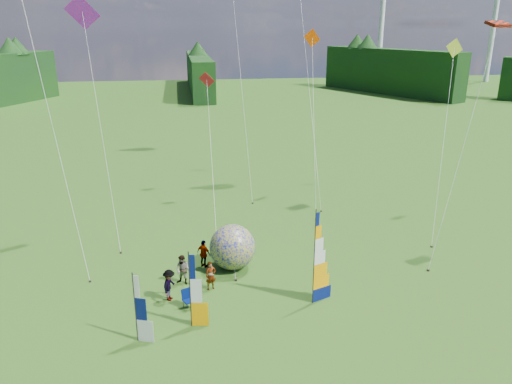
{
  "coord_description": "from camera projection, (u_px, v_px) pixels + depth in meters",
  "views": [
    {
      "loc": [
        -4.58,
        -19.03,
        13.37
      ],
      "look_at": [
        -1.0,
        4.0,
        5.5
      ],
      "focal_mm": 35.0,
      "sensor_mm": 36.0,
      "label": 1
    }
  ],
  "objects": [
    {
      "name": "small_kite_yellow",
      "position": [
        445.0,
        133.0,
        33.39
      ],
      "size": [
        7.97,
        10.97,
        12.9
      ],
      "primitive_type": null,
      "rotation": [
        0.0,
        0.0,
        0.12
      ],
      "color": "#FFFB40",
      "rests_on": "ground"
    },
    {
      "name": "spectator_d",
      "position": [
        204.0,
        254.0,
        28.66
      ],
      "size": [
        0.99,
        0.95,
        1.66
      ],
      "primitive_type": "imported",
      "rotation": [
        0.0,
        0.0,
        2.41
      ],
      "color": "#66594C",
      "rests_on": "ground"
    },
    {
      "name": "spectator_c",
      "position": [
        169.0,
        285.0,
        25.21
      ],
      "size": [
        0.78,
        1.15,
        1.67
      ],
      "primitive_type": "imported",
      "rotation": [
        0.0,
        0.0,
        1.18
      ],
      "color": "#66594C",
      "rests_on": "ground"
    },
    {
      "name": "ground",
      "position": [
        291.0,
        333.0,
        22.76
      ],
      "size": [
        220.0,
        220.0,
        0.0
      ],
      "primitive_type": "plane",
      "color": "#436024",
      "rests_on": "ground"
    },
    {
      "name": "side_banner_far",
      "position": [
        135.0,
        309.0,
        21.66
      ],
      "size": [
        0.94,
        0.43,
        3.26
      ],
      "primitive_type": null,
      "rotation": [
        0.0,
        0.0,
        -0.35
      ],
      "color": "white",
      "rests_on": "ground"
    },
    {
      "name": "spectator_b",
      "position": [
        183.0,
        270.0,
        26.78
      ],
      "size": [
        0.9,
        0.76,
        1.66
      ],
      "primitive_type": "imported",
      "rotation": [
        0.0,
        0.0,
        -0.54
      ],
      "color": "#66594C",
      "rests_on": "ground"
    },
    {
      "name": "turbine_left",
      "position": [
        495.0,
        17.0,
        117.08
      ],
      "size": [
        8.0,
        1.2,
        30.0
      ],
      "primitive_type": null,
      "color": "silver",
      "rests_on": "ground"
    },
    {
      "name": "treeline_ring",
      "position": [
        293.0,
        253.0,
        21.48
      ],
      "size": [
        210.0,
        210.0,
        8.0
      ],
      "primitive_type": null,
      "color": "black",
      "rests_on": "ground"
    },
    {
      "name": "side_banner_left",
      "position": [
        190.0,
        291.0,
        22.69
      ],
      "size": [
        1.02,
        0.26,
        3.66
      ],
      "primitive_type": null,
      "rotation": [
        0.0,
        0.0,
        -0.16
      ],
      "color": "#FF9E00",
      "rests_on": "ground"
    },
    {
      "name": "small_kite_pink",
      "position": [
        52.0,
        119.0,
        27.09
      ],
      "size": [
        6.9,
        9.4,
        16.97
      ],
      "primitive_type": null,
      "rotation": [
        0.0,
        0.0,
        -0.11
      ],
      "color": "#E65FB4",
      "rests_on": "ground"
    },
    {
      "name": "turbine_right",
      "position": [
        382.0,
        17.0,
        120.0
      ],
      "size": [
        8.0,
        1.2,
        30.0
      ],
      "primitive_type": null,
      "color": "silver",
      "rests_on": "ground"
    },
    {
      "name": "small_kite_green",
      "position": [
        239.0,
        57.0,
        40.12
      ],
      "size": [
        5.71,
        12.37,
        21.7
      ],
      "primitive_type": null,
      "rotation": [
        0.0,
        0.0,
        -0.24
      ],
      "color": "green",
      "rests_on": "ground"
    },
    {
      "name": "feather_banner_main",
      "position": [
        314.0,
        259.0,
        24.42
      ],
      "size": [
        1.26,
        0.59,
        4.87
      ],
      "primitive_type": null,
      "rotation": [
        0.0,
        0.0,
        0.39
      ],
      "color": "#08145A",
      "rests_on": "ground"
    },
    {
      "name": "camp_chair",
      "position": [
        189.0,
        299.0,
        24.56
      ],
      "size": [
        0.76,
        0.76,
        0.99
      ],
      "primitive_type": null,
      "rotation": [
        0.0,
        0.0,
        0.43
      ],
      "color": "#010F42",
      "rests_on": "ground"
    },
    {
      "name": "small_kite_orange",
      "position": [
        314.0,
        117.0,
        37.48
      ],
      "size": [
        6.53,
        11.17,
        13.52
      ],
      "primitive_type": null,
      "rotation": [
        0.0,
        0.0,
        0.27
      ],
      "color": "#D84000",
      "rests_on": "ground"
    },
    {
      "name": "kite_rainbow_delta",
      "position": [
        100.0,
        119.0,
        30.37
      ],
      "size": [
        7.07,
        9.57,
        15.79
      ],
      "primitive_type": null,
      "rotation": [
        0.0,
        0.0,
        0.25
      ],
      "color": "red",
      "rests_on": "ground"
    },
    {
      "name": "spectator_a",
      "position": [
        211.0,
        276.0,
        26.25
      ],
      "size": [
        0.67,
        0.55,
        1.58
      ],
      "primitive_type": "imported",
      "rotation": [
        0.0,
        0.0,
        0.35
      ],
      "color": "#66594C",
      "rests_on": "ground"
    },
    {
      "name": "small_kite_red",
      "position": [
        211.0,
        145.0,
        35.78
      ],
      "size": [
        4.43,
        11.46,
        10.26
      ],
      "primitive_type": null,
      "rotation": [
        0.0,
        0.0,
        -0.2
      ],
      "color": "red",
      "rests_on": "ground"
    },
    {
      "name": "bol_inflatable",
      "position": [
        232.0,
        247.0,
        28.4
      ],
      "size": [
        2.7,
        2.7,
        2.61
      ],
      "primitive_type": "sphere",
      "rotation": [
        0.0,
        0.0,
        -0.04
      ],
      "color": "#000699",
      "rests_on": "ground"
    },
    {
      "name": "kite_whale",
      "position": [
        308.0,
        58.0,
        39.54
      ],
      "size": [
        5.38,
        15.63,
        21.59
      ],
      "primitive_type": null,
      "rotation": [
        0.0,
        0.0,
        0.12
      ],
      "color": "black",
      "rests_on": "ground"
    },
    {
      "name": "kite_parafoil",
      "position": [
        466.0,
        132.0,
        28.51
      ],
      "size": [
        9.88,
        9.42,
        15.01
      ],
      "primitive_type": null,
      "rotation": [
        0.0,
        0.0,
        0.22
      ],
      "color": "red",
      "rests_on": "ground"
    }
  ]
}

